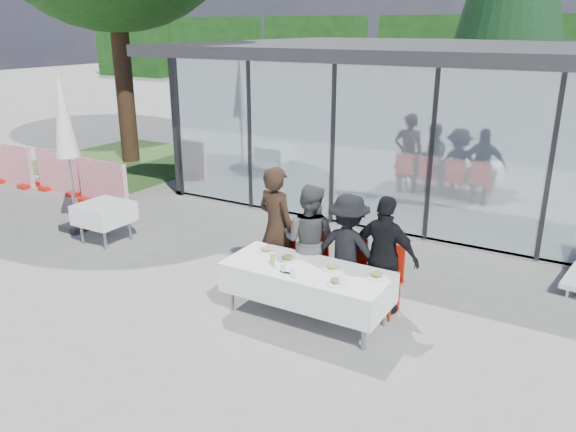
# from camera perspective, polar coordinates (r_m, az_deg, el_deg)

# --- Properties ---
(ground) EXTENTS (90.00, 90.00, 0.00)m
(ground) POSITION_cam_1_polar(r_m,az_deg,el_deg) (7.83, -2.76, -10.42)
(ground) COLOR gray
(ground) RESTS_ON ground
(pavilion) EXTENTS (14.80, 8.80, 3.44)m
(pavilion) POSITION_cam_1_polar(r_m,az_deg,el_deg) (14.08, 23.37, 10.46)
(pavilion) COLOR gray
(pavilion) RESTS_ON ground
(treeline) EXTENTS (62.50, 2.00, 4.40)m
(treeline) POSITION_cam_1_polar(r_m,az_deg,el_deg) (34.23, 21.42, 14.85)
(treeline) COLOR #113510
(treeline) RESTS_ON ground
(dining_table) EXTENTS (2.26, 0.96, 0.75)m
(dining_table) POSITION_cam_1_polar(r_m,az_deg,el_deg) (7.62, 1.90, -6.74)
(dining_table) COLOR white
(dining_table) RESTS_ON ground
(diner_a) EXTENTS (0.84, 0.84, 1.89)m
(diner_a) POSITION_cam_1_polar(r_m,az_deg,el_deg) (8.40, -1.20, -1.22)
(diner_a) COLOR #301F15
(diner_a) RESTS_ON ground
(diner_chair_a) EXTENTS (0.44, 0.44, 0.97)m
(diner_chair_a) POSITION_cam_1_polar(r_m,az_deg,el_deg) (8.62, -0.89, -3.60)
(diner_chair_a) COLOR #B91A0C
(diner_chair_a) RESTS_ON ground
(diner_b) EXTENTS (0.88, 0.88, 1.70)m
(diner_b) POSITION_cam_1_polar(r_m,az_deg,el_deg) (8.17, 2.17, -2.53)
(diner_b) COLOR #4D4D4D
(diner_b) RESTS_ON ground
(diner_chair_b) EXTENTS (0.44, 0.44, 0.97)m
(diner_chair_b) POSITION_cam_1_polar(r_m,az_deg,el_deg) (8.36, 2.42, -4.34)
(diner_chair_b) COLOR #B91A0C
(diner_chair_b) RESTS_ON ground
(diner_c) EXTENTS (1.11, 1.11, 1.64)m
(diner_c) POSITION_cam_1_polar(r_m,az_deg,el_deg) (7.93, 6.09, -3.52)
(diner_c) COLOR black
(diner_c) RESTS_ON ground
(diner_chair_c) EXTENTS (0.44, 0.44, 0.97)m
(diner_chair_c) POSITION_cam_1_polar(r_m,az_deg,el_deg) (8.12, 6.27, -5.19)
(diner_chair_c) COLOR #B91A0C
(diner_chair_c) RESTS_ON ground
(diner_d) EXTENTS (1.12, 1.12, 1.70)m
(diner_d) POSITION_cam_1_polar(r_m,az_deg,el_deg) (7.73, 9.80, -4.08)
(diner_d) COLOR black
(diner_d) RESTS_ON ground
(diner_chair_d) EXTENTS (0.44, 0.44, 0.97)m
(diner_chair_d) POSITION_cam_1_polar(r_m,az_deg,el_deg) (7.93, 9.90, -5.96)
(diner_chair_d) COLOR #B91A0C
(diner_chair_d) RESTS_ON ground
(plate_a) EXTENTS (0.29, 0.29, 0.07)m
(plate_a) POSITION_cam_1_polar(r_m,az_deg,el_deg) (8.06, -2.25, -3.44)
(plate_a) COLOR white
(plate_a) RESTS_ON dining_table
(plate_b) EXTENTS (0.29, 0.29, 0.07)m
(plate_b) POSITION_cam_1_polar(r_m,az_deg,el_deg) (7.77, -0.04, -4.29)
(plate_b) COLOR white
(plate_b) RESTS_ON dining_table
(plate_c) EXTENTS (0.29, 0.29, 0.07)m
(plate_c) POSITION_cam_1_polar(r_m,az_deg,el_deg) (7.51, 4.51, -5.21)
(plate_c) COLOR white
(plate_c) RESTS_ON dining_table
(plate_d) EXTENTS (0.29, 0.29, 0.07)m
(plate_d) POSITION_cam_1_polar(r_m,az_deg,el_deg) (7.34, 9.00, -5.97)
(plate_d) COLOR white
(plate_d) RESTS_ON dining_table
(plate_extra) EXTENTS (0.29, 0.29, 0.07)m
(plate_extra) POSITION_cam_1_polar(r_m,az_deg,el_deg) (7.11, 4.94, -6.64)
(plate_extra) COLOR white
(plate_extra) RESTS_ON dining_table
(juice_bottle) EXTENTS (0.06, 0.06, 0.14)m
(juice_bottle) POSITION_cam_1_polar(r_m,az_deg,el_deg) (7.60, -1.57, -4.47)
(juice_bottle) COLOR #7BB049
(juice_bottle) RESTS_ON dining_table
(drinking_glasses) EXTENTS (0.88, 0.15, 0.10)m
(drinking_glasses) POSITION_cam_1_polar(r_m,az_deg,el_deg) (7.24, 1.73, -5.87)
(drinking_glasses) COLOR silver
(drinking_glasses) RESTS_ON dining_table
(folded_eyeglasses) EXTENTS (0.14, 0.03, 0.01)m
(folded_eyeglasses) POSITION_cam_1_polar(r_m,az_deg,el_deg) (7.38, -0.31, -5.74)
(folded_eyeglasses) COLOR black
(folded_eyeglasses) RESTS_ON dining_table
(spare_table_left) EXTENTS (0.86, 0.86, 0.74)m
(spare_table_left) POSITION_cam_1_polar(r_m,az_deg,el_deg) (10.82, -18.18, 0.26)
(spare_table_left) COLOR white
(spare_table_left) RESTS_ON ground
(market_umbrella) EXTENTS (0.50, 0.50, 3.00)m
(market_umbrella) POSITION_cam_1_polar(r_m,az_deg,el_deg) (11.34, -21.75, 8.30)
(market_umbrella) COLOR black
(market_umbrella) RESTS_ON ground
(grass_patch) EXTENTS (5.00, 5.00, 0.02)m
(grass_patch) POSITION_cam_1_polar(r_m,az_deg,el_deg) (17.38, -15.63, 5.43)
(grass_patch) COLOR #385926
(grass_patch) RESTS_ON ground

